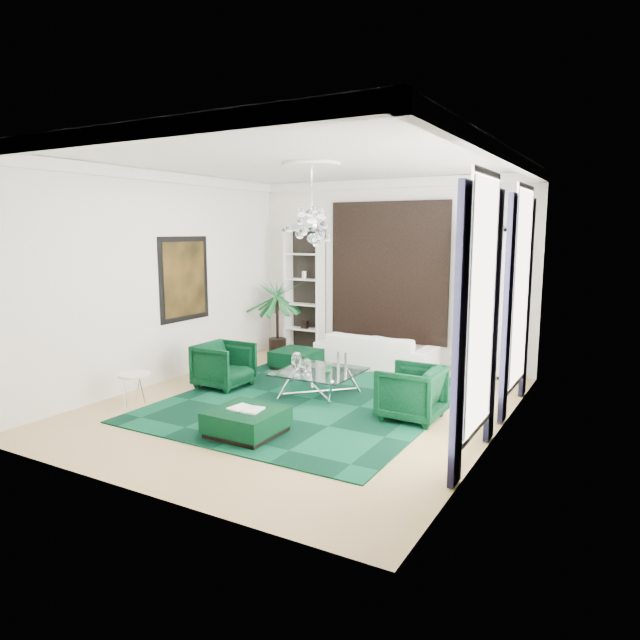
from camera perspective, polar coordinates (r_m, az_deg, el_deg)
The scene contains 30 objects.
floor at distance 9.23m, azimuth -1.74°, elevation -8.53°, with size 6.00×7.00×0.02m, color tan.
ceiling at distance 8.86m, azimuth -1.86°, elevation 15.74°, with size 6.00×7.00×0.02m, color white.
wall_back at distance 11.97m, azimuth 6.99°, elevation 4.77°, with size 6.00×0.02×3.80m, color silver.
wall_front at distance 6.15m, azimuth -19.04°, elevation 0.37°, with size 6.00×0.02×3.80m, color silver.
wall_left at distance 10.72m, azimuth -15.72°, elevation 4.01°, with size 0.02×7.00×3.80m, color silver.
wall_right at distance 7.73m, azimuth 17.65°, elevation 2.12°, with size 0.02×7.00×3.80m, color silver.
crown_molding at distance 8.85m, azimuth -1.85°, elevation 15.03°, with size 6.00×7.00×0.18m, color white, non-canonical shape.
ceiling_medallion at distance 9.12m, azimuth -0.84°, elevation 15.30°, with size 0.90×0.90×0.05m, color white.
tapestry at distance 11.93m, azimuth 6.90°, elevation 4.76°, with size 2.50×0.06×2.80m, color black.
shelving_left at distance 12.72m, azimuth -1.55°, elevation 2.82°, with size 0.90×0.38×2.80m, color white, non-canonical shape.
shelving_right at distance 11.23m, azimuth 15.77°, elevation 1.66°, with size 0.90×0.38×2.80m, color white, non-canonical shape.
painting at distance 11.12m, azimuth -13.37°, elevation 4.02°, with size 0.04×1.30×1.60m, color black.
window_near at distance 6.86m, azimuth 15.92°, elevation 1.37°, with size 0.03×1.10×2.90m, color white.
curtain_near_a at distance 6.16m, azimuth 13.78°, elevation -1.73°, with size 0.07×0.30×3.25m, color black.
curtain_near_b at distance 7.66m, azimuth 16.98°, elevation 0.20°, with size 0.07×0.30×3.25m, color black.
window_far at distance 9.20m, azimuth 19.48°, elevation 3.06°, with size 0.03×1.10×2.90m, color white.
curtain_far_a at distance 8.47m, azimuth 18.23°, elevation 0.95°, with size 0.07×0.30×3.25m, color black.
curtain_far_b at distance 10.00m, azimuth 20.01°, elevation 2.03°, with size 0.07×0.30×3.25m, color black.
rug at distance 9.47m, azimuth -0.79°, elevation -7.94°, with size 4.20×5.00×0.02m, color black.
sofa at distance 11.59m, azimuth 5.59°, elevation -3.09°, with size 2.40×0.94×0.70m, color white.
armchair_left at distance 10.26m, azimuth -9.57°, elevation -4.48°, with size 0.85×0.88×0.80m, color black.
armchair_right at distance 8.56m, azimuth 9.12°, elevation -7.18°, with size 0.86×0.88×0.80m, color black.
coffee_table at distance 9.62m, azimuth -0.03°, elevation -6.37°, with size 1.28×1.28×0.44m, color white, non-canonical shape.
ottoman_side at distance 11.51m, azimuth -2.33°, elevation -3.96°, with size 0.86×0.86×0.38m, color black.
ottoman_front at distance 7.93m, azimuth -7.34°, elevation -10.13°, with size 0.91×0.91×0.36m, color black.
book at distance 7.86m, azimuth -7.37°, elevation -8.76°, with size 0.46×0.31×0.03m, color white.
side_table at distance 9.65m, azimuth -18.01°, elevation -6.63°, with size 0.51×0.51×0.49m, color white.
palm at distance 12.72m, azimuth -4.31°, elevation 1.32°, with size 1.34×1.34×2.15m, color #19652E, non-canonical shape.
chandelier at distance 9.06m, azimuth -0.83°, elevation 9.51°, with size 0.83×0.83×0.74m, color white, non-canonical shape.
table_plant at distance 9.16m, azimuth 0.89°, elevation -5.02°, with size 0.12×0.10×0.22m, color #19652E.
Camera 1 is at (4.57, -7.52, 2.77)m, focal length 32.00 mm.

